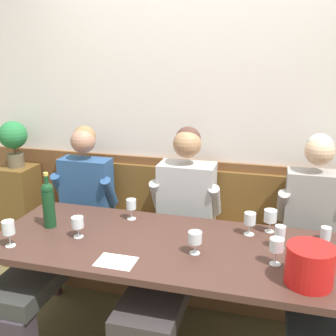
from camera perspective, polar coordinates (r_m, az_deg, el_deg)
name	(u,v)px	position (r m, az deg, el deg)	size (l,w,h in m)	color
room_wall_back	(200,108)	(3.06, 4.55, 8.53)	(6.80, 0.08, 2.80)	silver
wood_wainscot_panel	(196,220)	(3.26, 4.00, -7.46)	(6.80, 0.03, 1.00)	brown
wall_bench	(190,257)	(3.17, 3.16, -12.60)	(2.41, 0.42, 0.94)	brown
dining_table	(167,255)	(2.41, -0.17, -12.43)	(2.11, 0.82, 0.74)	#462C24
person_center_right_seat	(65,227)	(2.98, -14.59, -8.24)	(0.50, 1.25, 1.27)	#352D34
person_right_seat	(176,234)	(2.72, 1.13, -9.43)	(0.51, 1.26, 1.31)	#2D2B37
person_center_left_seat	(315,254)	(2.65, 20.29, -11.49)	(0.48, 1.25, 1.30)	#302740
ice_bucket	(310,265)	(2.08, 19.65, -13.01)	(0.23, 0.23, 0.20)	red
wine_bottle_clear_water	(48,203)	(2.63, -16.78, -4.86)	(0.08, 0.08, 0.36)	#143D1F
wine_glass_left_end	(250,220)	(2.49, 11.66, -7.29)	(0.07, 0.07, 0.14)	silver
wine_glass_mid_right	(280,233)	(2.37, 15.76, -8.96)	(0.06, 0.06, 0.14)	silver
wine_glass_right_end	(131,205)	(2.66, -5.30, -5.29)	(0.07, 0.07, 0.14)	silver
wine_glass_mid_left	(270,217)	(2.55, 14.46, -6.82)	(0.08, 0.08, 0.14)	silver
wine_glass_center_front	(9,229)	(2.47, -21.91, -8.09)	(0.07, 0.07, 0.16)	silver
wine_glass_near_bucket	(195,239)	(2.23, 3.90, -10.06)	(0.08, 0.08, 0.13)	silver
wine_glass_by_bottle	(78,223)	(2.47, -12.84, -7.75)	(0.07, 0.07, 0.13)	silver
wine_glass_center_rear	(277,246)	(2.19, 15.31, -10.76)	(0.08, 0.08, 0.15)	silver
water_tumbler_center	(326,234)	(2.58, 21.68, -8.73)	(0.06, 0.06, 0.08)	silver
tasting_sheet_left_guest	(116,262)	(2.21, -7.47, -13.17)	(0.21, 0.15, 0.00)	white
corner_pedestal	(22,216)	(3.70, -20.20, -6.42)	(0.28, 0.28, 0.89)	brown
potted_plant	(13,139)	(3.50, -21.31, 3.94)	(0.23, 0.23, 0.39)	brown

